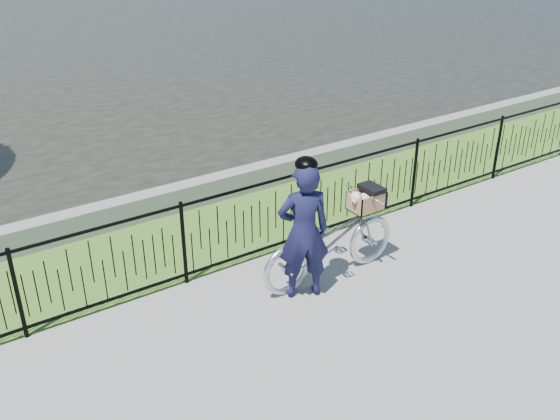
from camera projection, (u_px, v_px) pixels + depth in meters
ground at (324, 318)px, 7.35m from camera, size 120.00×120.00×0.00m
grass_strip at (217, 231)px, 9.28m from camera, size 60.00×2.00×0.01m
quay_wall at (187, 195)px, 9.94m from camera, size 60.00×0.30×0.40m
fence at (252, 223)px, 8.28m from camera, size 14.00×0.06×1.15m
bicycle_rig at (331, 240)px, 7.93m from camera, size 2.03×0.71×1.15m
cyclist at (304, 230)px, 7.42m from camera, size 0.75×0.62×1.82m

